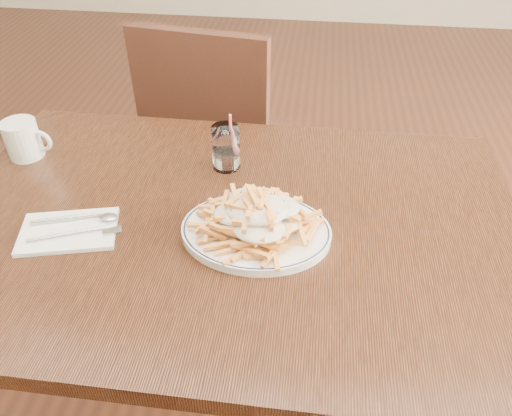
# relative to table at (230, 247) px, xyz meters

# --- Properties ---
(floor) EXTENTS (7.00, 7.00, 0.00)m
(floor) POSITION_rel_table_xyz_m (0.00, 0.00, -0.67)
(floor) COLOR black
(floor) RESTS_ON ground
(table) EXTENTS (1.20, 0.80, 0.75)m
(table) POSITION_rel_table_xyz_m (0.00, 0.00, 0.00)
(table) COLOR black
(table) RESTS_ON ground
(chair_far) EXTENTS (0.49, 0.49, 0.93)m
(chair_far) POSITION_rel_table_xyz_m (-0.17, 0.69, -0.15)
(chair_far) COLOR black
(chair_far) RESTS_ON ground
(fries_plate) EXTENTS (0.30, 0.26, 0.02)m
(fries_plate) POSITION_rel_table_xyz_m (0.06, -0.04, 0.09)
(fries_plate) COLOR white
(fries_plate) RESTS_ON table
(loaded_fries) EXTENTS (0.25, 0.21, 0.07)m
(loaded_fries) POSITION_rel_table_xyz_m (0.06, -0.04, 0.14)
(loaded_fries) COLOR #EFA249
(loaded_fries) RESTS_ON fries_plate
(napkin) EXTENTS (0.21, 0.16, 0.01)m
(napkin) POSITION_rel_table_xyz_m (-0.31, -0.08, 0.08)
(napkin) COLOR white
(napkin) RESTS_ON table
(cutlery) EXTENTS (0.20, 0.14, 0.01)m
(cutlery) POSITION_rel_table_xyz_m (-0.31, -0.08, 0.09)
(cutlery) COLOR silver
(cutlery) RESTS_ON napkin
(water_glass) EXTENTS (0.06, 0.06, 0.14)m
(water_glass) POSITION_rel_table_xyz_m (-0.04, 0.19, 0.12)
(water_glass) COLOR white
(water_glass) RESTS_ON table
(coffee_mug) EXTENTS (0.12, 0.08, 0.09)m
(coffee_mug) POSITION_rel_table_xyz_m (-0.53, 0.18, 0.12)
(coffee_mug) COLOR white
(coffee_mug) RESTS_ON table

